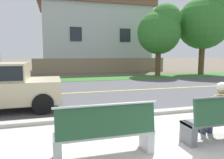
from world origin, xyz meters
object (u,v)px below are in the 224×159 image
object	(u,v)px
bench_left	(105,133)
shade_tree_centre	(206,19)
shade_tree_left	(160,29)
seated_person_olive	(217,108)

from	to	relation	value
bench_left	shade_tree_centre	xyz separation A→B (m)	(11.94, 12.26, 4.32)
shade_tree_centre	shade_tree_left	bearing A→B (deg)	175.27
bench_left	seated_person_olive	xyz separation A→B (m)	(2.51, 0.17, 0.22)
bench_left	seated_person_olive	size ratio (longest dim) A/B	1.43
shade_tree_left	seated_person_olive	bearing A→B (deg)	-113.21
shade_tree_left	shade_tree_centre	bearing A→B (deg)	-4.73
seated_person_olive	shade_tree_centre	distance (m)	15.87
bench_left	shade_tree_left	distance (m)	15.22
shade_tree_left	shade_tree_centre	world-z (taller)	shade_tree_centre
bench_left	seated_person_olive	world-z (taller)	seated_person_olive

